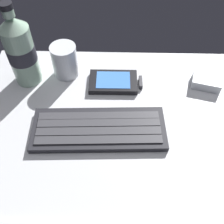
% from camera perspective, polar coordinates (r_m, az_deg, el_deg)
% --- Properties ---
extents(ground_plane, '(0.64, 0.48, 0.03)m').
position_cam_1_polar(ground_plane, '(0.62, -0.01, -2.48)').
color(ground_plane, silver).
extents(keyboard, '(0.29, 0.12, 0.02)m').
position_cam_1_polar(keyboard, '(0.59, -2.82, -3.59)').
color(keyboard, '#232328').
rests_on(keyboard, ground_plane).
extents(handheld_device, '(0.13, 0.08, 0.02)m').
position_cam_1_polar(handheld_device, '(0.68, 0.81, 6.40)').
color(handheld_device, black).
rests_on(handheld_device, ground_plane).
extents(juice_cup, '(0.06, 0.06, 0.09)m').
position_cam_1_polar(juice_cup, '(0.70, -9.94, 10.44)').
color(juice_cup, silver).
rests_on(juice_cup, ground_plane).
extents(water_bottle, '(0.07, 0.07, 0.21)m').
position_cam_1_polar(water_bottle, '(0.67, -18.82, 12.23)').
color(water_bottle, '#9EC1A8').
rests_on(water_bottle, ground_plane).
extents(charger_block, '(0.08, 0.07, 0.02)m').
position_cam_1_polar(charger_block, '(0.72, 19.44, 6.29)').
color(charger_block, silver).
rests_on(charger_block, ground_plane).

